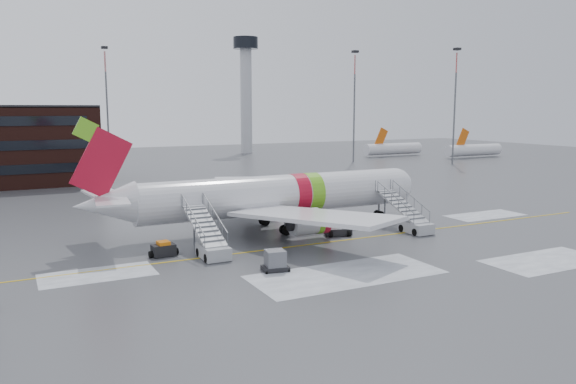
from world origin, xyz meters
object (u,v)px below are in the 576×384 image
airstair_aft (210,243)px  airstair_fwd (411,220)px  baggage_tractor (164,250)px  pushback_tug (336,229)px  uld_container (275,261)px  airliner (270,196)px

airstair_aft → airstair_fwd: bearing=0.0°
airstair_aft → baggage_tractor: bearing=154.2°
airstair_fwd → baggage_tractor: size_ratio=3.18×
pushback_tug → uld_container: size_ratio=1.29×
uld_container → airstair_fwd: bearing=19.4°
baggage_tractor → pushback_tug: bearing=0.1°
airstair_aft → airliner: bearing=37.9°
airstair_fwd → airstair_aft: bearing=180.0°
airstair_fwd → airliner: bearing=151.5°
airliner → airstair_aft: 10.90m
airliner → baggage_tractor: size_ratio=14.48×
airliner → uld_container: size_ratio=16.84×
airstair_fwd → uld_container: (-17.53, -6.17, -0.34)m
uld_container → pushback_tug: bearing=37.9°
uld_container → baggage_tractor: (-6.27, 7.81, -0.20)m
airliner → airstair_fwd: airliner is taller
airliner → uld_container: (-5.50, -12.71, -2.69)m
airliner → pushback_tug: airliner is taller
airliner → uld_container: airliner is taller
airstair_aft → baggage_tractor: airstair_aft is taller
airstair_aft → baggage_tractor: size_ratio=3.18×
airstair_fwd → uld_container: 18.58m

